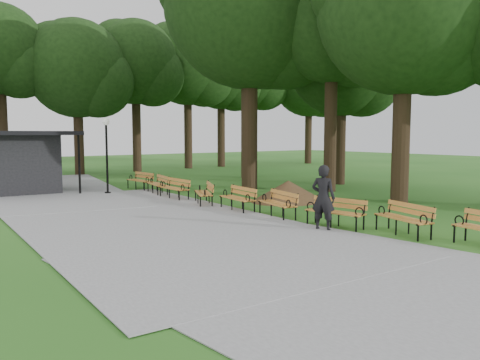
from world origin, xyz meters
TOP-DOWN VIEW (x-y plane):
  - ground at (0.00, 0.00)m, footprint 100.00×100.00m
  - path at (-4.00, 3.00)m, footprint 12.00×38.00m
  - person at (-0.39, -1.30)m, footprint 0.69×0.81m
  - kiosk at (-5.54, 13.21)m, footprint 4.89×4.34m
  - lamp_post at (-2.22, 10.43)m, footprint 0.32×0.32m
  - dirt_mound at (2.86, 3.73)m, footprint 2.72×2.72m
  - bench_1 at (0.95, -3.00)m, footprint 1.08×2.00m
  - bench_2 at (0.25, -1.17)m, footprint 1.00×1.99m
  - bench_3 at (0.04, 1.18)m, footprint 1.02×1.99m
  - bench_4 at (-0.25, 3.03)m, footprint 0.85×1.96m
  - bench_5 at (-0.41, 5.05)m, footprint 1.38×1.99m
  - bench_6 at (-0.54, 7.19)m, footprint 0.66×1.91m
  - bench_7 at (-0.34, 9.14)m, footprint 0.98×1.99m
  - bench_8 at (-0.25, 11.25)m, footprint 0.79×1.94m
  - lawn_tree_0 at (6.20, 0.80)m, footprint 6.87×6.87m
  - lawn_tree_1 at (6.78, 5.11)m, footprint 5.90×5.90m
  - lawn_tree_2 at (4.46, 8.42)m, footprint 8.49×8.49m
  - lawn_tree_4 at (8.09, 13.36)m, footprint 6.48×6.48m
  - lawn_tree_5 at (9.72, 7.07)m, footprint 5.75×5.75m
  - tree_backdrop at (6.65, 22.96)m, footprint 37.12×9.41m

SIDE VIEW (x-z plane):
  - ground at x=0.00m, z-range 0.00..0.00m
  - path at x=-4.00m, z-range 0.00..0.06m
  - dirt_mound at x=2.86m, z-range 0.00..0.85m
  - bench_1 at x=0.95m, z-range 0.00..0.88m
  - bench_2 at x=0.25m, z-range 0.00..0.88m
  - bench_3 at x=0.04m, z-range 0.00..0.88m
  - bench_4 at x=-0.25m, z-range 0.00..0.88m
  - bench_5 at x=-0.41m, z-range 0.00..0.88m
  - bench_6 at x=-0.54m, z-range 0.00..0.88m
  - bench_7 at x=-0.34m, z-range 0.00..0.88m
  - bench_8 at x=-0.25m, z-range 0.00..0.88m
  - person at x=-0.39m, z-range 0.00..1.89m
  - kiosk at x=-5.54m, z-range 0.00..2.89m
  - lamp_post at x=-2.22m, z-range 0.73..4.20m
  - lawn_tree_5 at x=9.72m, z-range 1.82..11.29m
  - lawn_tree_0 at x=6.20m, z-range 2.09..13.23m
  - tree_backdrop at x=6.65m, z-range 0.00..15.51m
  - lawn_tree_1 at x=6.78m, z-range 2.52..13.56m
  - lawn_tree_4 at x=8.09m, z-range 2.80..15.05m
  - lawn_tree_2 at x=4.46m, z-range 2.44..15.89m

